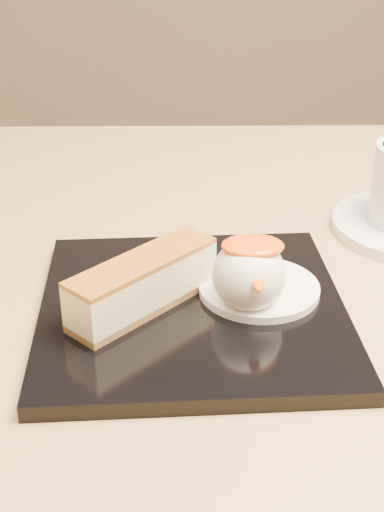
{
  "coord_description": "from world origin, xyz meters",
  "views": [
    {
      "loc": [
        -0.05,
        -0.5,
        1.01
      ],
      "look_at": [
        -0.04,
        -0.04,
        0.76
      ],
      "focal_mm": 50.0,
      "sensor_mm": 36.0,
      "label": 1
    }
  ],
  "objects_px": {
    "table": "(240,426)",
    "cheesecake": "(143,283)",
    "ice_cream_scoop": "(249,275)",
    "dessert_plate": "(192,310)"
  },
  "relations": [
    {
      "from": "ice_cream_scoop",
      "to": "cheesecake",
      "type": "bearing_deg",
      "value": 180.0
    },
    {
      "from": "cheesecake",
      "to": "ice_cream_scoop",
      "type": "height_order",
      "value": "ice_cream_scoop"
    },
    {
      "from": "table",
      "to": "cheesecake",
      "type": "height_order",
      "value": "cheesecake"
    },
    {
      "from": "table",
      "to": "cheesecake",
      "type": "bearing_deg",
      "value": -141.73
    },
    {
      "from": "ice_cream_scoop",
      "to": "dessert_plate",
      "type": "bearing_deg",
      "value": 172.87
    },
    {
      "from": "table",
      "to": "dessert_plate",
      "type": "distance_m",
      "value": 0.18
    },
    {
      "from": "table",
      "to": "ice_cream_scoop",
      "type": "distance_m",
      "value": 0.2
    },
    {
      "from": "table",
      "to": "cheesecake",
      "type": "distance_m",
      "value": 0.21
    },
    {
      "from": "dessert_plate",
      "to": "cheesecake",
      "type": "relative_size",
      "value": 2.01
    },
    {
      "from": "dessert_plate",
      "to": "cheesecake",
      "type": "xyz_separation_m",
      "value": [
        -0.04,
        -0.0,
        0.03
      ]
    }
  ]
}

